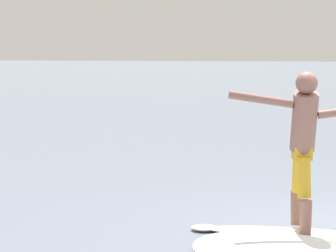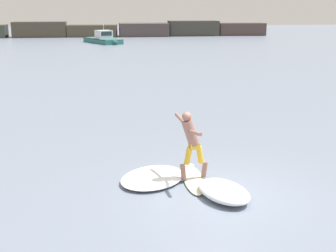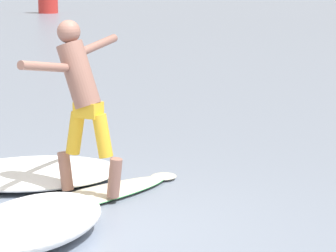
# 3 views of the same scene
# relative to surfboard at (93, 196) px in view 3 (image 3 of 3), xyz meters

# --- Properties ---
(ground_plane) EXTENTS (200.00, 200.00, 0.00)m
(ground_plane) POSITION_rel_surfboard_xyz_m (0.35, -0.96, -0.03)
(ground_plane) COLOR slate
(surfboard) EXTENTS (0.74, 2.44, 0.20)m
(surfboard) POSITION_rel_surfboard_xyz_m (0.00, 0.00, 0.00)
(surfboard) COLOR beige
(surfboard) RESTS_ON ground
(surfer) EXTENTS (0.80, 1.70, 1.83)m
(surfer) POSITION_rel_surfboard_xyz_m (-0.09, -0.06, 1.12)
(surfer) COLOR #8F6255
(surfer) RESTS_ON surfboard
(wave_foam_at_tail) EXTENTS (2.46, 2.55, 0.17)m
(wave_foam_at_tail) POSITION_rel_surfboard_xyz_m (-1.09, 0.14, 0.05)
(wave_foam_at_tail) COLOR white
(wave_foam_at_tail) RESTS_ON ground
(wave_foam_at_nose) EXTENTS (1.46, 1.91, 0.33)m
(wave_foam_at_nose) POSITION_rel_surfboard_xyz_m (0.48, -1.27, 0.13)
(wave_foam_at_nose) COLOR white
(wave_foam_at_nose) RESTS_ON ground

